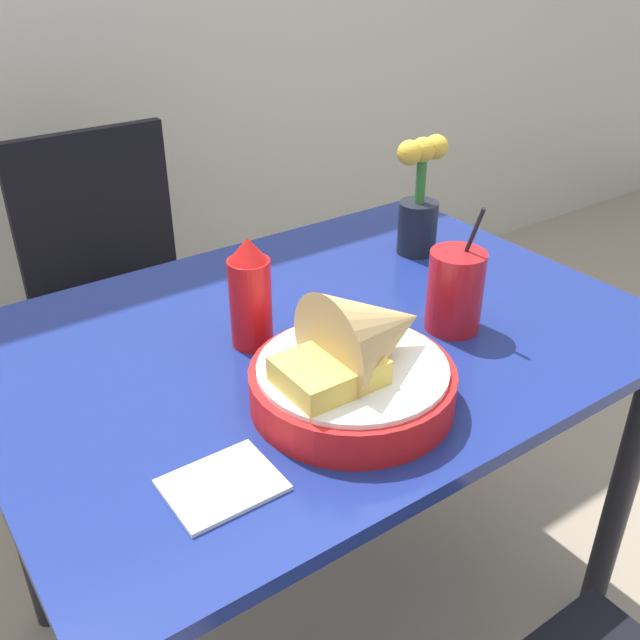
{
  "coord_description": "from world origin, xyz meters",
  "views": [
    {
      "loc": [
        -0.59,
        -0.84,
        1.34
      ],
      "look_at": [
        -0.04,
        -0.06,
        0.79
      ],
      "focal_mm": 40.0,
      "sensor_mm": 36.0,
      "label": 1
    }
  ],
  "objects_px": {
    "chair_far_window": "(116,282)",
    "ketchup_bottle": "(250,294)",
    "food_basket": "(360,362)",
    "flower_vase": "(419,202)",
    "drink_cup": "(455,293)"
  },
  "relations": [
    {
      "from": "food_basket",
      "to": "drink_cup",
      "type": "bearing_deg",
      "value": 16.0
    },
    {
      "from": "ketchup_bottle",
      "to": "drink_cup",
      "type": "xyz_separation_m",
      "value": [
        0.3,
        -0.15,
        -0.02
      ]
    },
    {
      "from": "ketchup_bottle",
      "to": "flower_vase",
      "type": "xyz_separation_m",
      "value": [
        0.46,
        0.12,
        0.02
      ]
    },
    {
      "from": "chair_far_window",
      "to": "flower_vase",
      "type": "relative_size",
      "value": 3.72
    },
    {
      "from": "chair_far_window",
      "to": "flower_vase",
      "type": "height_order",
      "value": "flower_vase"
    },
    {
      "from": "food_basket",
      "to": "drink_cup",
      "type": "distance_m",
      "value": 0.27
    },
    {
      "from": "chair_far_window",
      "to": "ketchup_bottle",
      "type": "xyz_separation_m",
      "value": [
        -0.03,
        -0.75,
        0.29
      ]
    },
    {
      "from": "chair_far_window",
      "to": "ketchup_bottle",
      "type": "distance_m",
      "value": 0.8
    },
    {
      "from": "ketchup_bottle",
      "to": "drink_cup",
      "type": "distance_m",
      "value": 0.34
    },
    {
      "from": "food_basket",
      "to": "flower_vase",
      "type": "xyz_separation_m",
      "value": [
        0.41,
        0.34,
        0.04
      ]
    },
    {
      "from": "ketchup_bottle",
      "to": "drink_cup",
      "type": "relative_size",
      "value": 0.84
    },
    {
      "from": "food_basket",
      "to": "ketchup_bottle",
      "type": "bearing_deg",
      "value": 101.42
    },
    {
      "from": "food_basket",
      "to": "ketchup_bottle",
      "type": "relative_size",
      "value": 1.58
    },
    {
      "from": "ketchup_bottle",
      "to": "food_basket",
      "type": "bearing_deg",
      "value": -78.58
    },
    {
      "from": "ketchup_bottle",
      "to": "flower_vase",
      "type": "height_order",
      "value": "flower_vase"
    }
  ]
}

